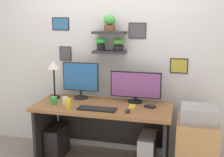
# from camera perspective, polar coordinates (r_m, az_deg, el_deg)

# --- Properties ---
(back_wall_assembly) EXTENTS (4.40, 0.24, 2.70)m
(back_wall_assembly) POSITION_cam_1_polar(r_m,az_deg,el_deg) (3.74, -0.03, 5.63)
(back_wall_assembly) COLOR silver
(back_wall_assembly) RESTS_ON ground
(desk) EXTENTS (1.63, 0.68, 0.75)m
(desk) POSITION_cam_1_polar(r_m,az_deg,el_deg) (3.58, -1.55, -8.19)
(desk) COLOR brown
(desk) RESTS_ON ground
(monitor_left) EXTENTS (0.47, 0.18, 0.46)m
(monitor_left) POSITION_cam_1_polar(r_m,az_deg,el_deg) (3.70, -6.17, -0.11)
(monitor_left) COLOR black
(monitor_left) RESTS_ON desk
(monitor_right) EXTENTS (0.62, 0.18, 0.38)m
(monitor_right) POSITION_cam_1_polar(r_m,az_deg,el_deg) (3.53, 4.65, -1.55)
(monitor_right) COLOR black
(monitor_right) RESTS_ON desk
(keyboard) EXTENTS (0.44, 0.14, 0.02)m
(keyboard) POSITION_cam_1_polar(r_m,az_deg,el_deg) (3.30, -2.98, -5.96)
(keyboard) COLOR black
(keyboard) RESTS_ON desk
(computer_mouse) EXTENTS (0.06, 0.09, 0.03)m
(computer_mouse) POSITION_cam_1_polar(r_m,az_deg,el_deg) (3.22, 3.09, -6.36)
(computer_mouse) COLOR black
(computer_mouse) RESTS_ON desk
(desk_lamp) EXTENTS (0.16, 0.16, 0.48)m
(desk_lamp) POSITION_cam_1_polar(r_m,az_deg,el_deg) (3.74, -11.36, 1.82)
(desk_lamp) COLOR black
(desk_lamp) RESTS_ON desk
(cell_phone) EXTENTS (0.08, 0.14, 0.01)m
(cell_phone) POSITION_cam_1_polar(r_m,az_deg,el_deg) (3.41, 3.93, -5.46)
(cell_phone) COLOR yellow
(cell_phone) RESTS_ON desk
(coffee_mug) EXTENTS (0.08, 0.08, 0.09)m
(coffee_mug) POSITION_cam_1_polar(r_m,az_deg,el_deg) (3.55, -11.36, -4.26)
(coffee_mug) COLOR green
(coffee_mug) RESTS_ON desk
(pen_cup) EXTENTS (0.07, 0.07, 0.10)m
(pen_cup) POSITION_cam_1_polar(r_m,az_deg,el_deg) (3.49, -9.13, -4.40)
(pen_cup) COLOR white
(pen_cup) RESTS_ON desk
(scissors_tray) EXTENTS (0.14, 0.12, 0.02)m
(scissors_tray) POSITION_cam_1_polar(r_m,az_deg,el_deg) (3.40, 7.46, -5.46)
(scissors_tray) COLOR black
(scissors_tray) RESTS_ON desk
(water_cup) EXTENTS (0.07, 0.07, 0.11)m
(water_cup) POSITION_cam_1_polar(r_m,az_deg,el_deg) (3.37, -8.60, -4.90)
(water_cup) COLOR yellow
(water_cup) RESTS_ON desk
(drawer_cabinet) EXTENTS (0.44, 0.50, 0.66)m
(drawer_cabinet) POSITION_cam_1_polar(r_m,az_deg,el_deg) (3.46, 16.13, -13.23)
(drawer_cabinet) COLOR tan
(drawer_cabinet) RESTS_ON ground
(printer) EXTENTS (0.38, 0.34, 0.17)m
(printer) POSITION_cam_1_polar(r_m,az_deg,el_deg) (3.30, 16.57, -6.69)
(printer) COLOR #9E9EA3
(printer) RESTS_ON drawer_cabinet
(computer_tower_left) EXTENTS (0.18, 0.40, 0.40)m
(computer_tower_left) POSITION_cam_1_polar(r_m,az_deg,el_deg) (3.90, -10.64, -12.04)
(computer_tower_left) COLOR black
(computer_tower_left) RESTS_ON ground
(computer_tower_right) EXTENTS (0.18, 0.40, 0.45)m
(computer_tower_right) POSITION_cam_1_polar(r_m,az_deg,el_deg) (3.52, 6.91, -14.26)
(computer_tower_right) COLOR #99999E
(computer_tower_right) RESTS_ON ground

